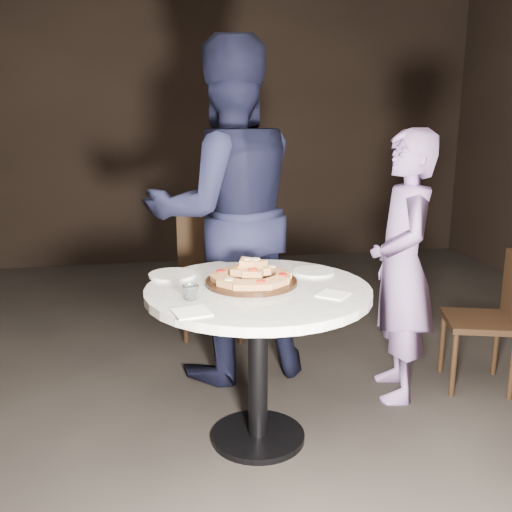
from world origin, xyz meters
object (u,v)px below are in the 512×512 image
at_px(serving_board, 251,282).
at_px(chair_far, 213,263).
at_px(diner_navy, 227,214).
at_px(diner_teal, 402,267).
at_px(focaccia_pile, 251,273).
at_px(water_glass, 191,292).
at_px(chair_right, 495,312).
at_px(table, 258,317).

relative_size(serving_board, chair_far, 0.45).
bearing_deg(chair_far, diner_navy, 104.12).
distance_m(chair_far, diner_teal, 1.35).
distance_m(focaccia_pile, water_glass, 0.34).
relative_size(water_glass, chair_right, 0.09).
bearing_deg(water_glass, chair_right, 14.10).
distance_m(focaccia_pile, chair_far, 1.29).
bearing_deg(focaccia_pile, serving_board, -103.20).
xyz_separation_m(focaccia_pile, chair_far, (-0.03, 1.26, -0.27)).
height_order(chair_far, diner_teal, diner_teal).
height_order(diner_navy, diner_teal, diner_navy).
height_order(chair_right, diner_navy, diner_navy).
bearing_deg(chair_right, serving_board, -62.96).
relative_size(serving_board, focaccia_pile, 1.11).
height_order(focaccia_pile, water_glass, focaccia_pile).
relative_size(chair_far, diner_teal, 0.65).
height_order(focaccia_pile, chair_right, focaccia_pile).
height_order(water_glass, diner_teal, diner_teal).
bearing_deg(focaccia_pile, water_glass, -147.51).
height_order(serving_board, water_glass, water_glass).
distance_m(table, chair_right, 1.44).
height_order(table, serving_board, serving_board).
distance_m(serving_board, focaccia_pile, 0.04).
height_order(table, focaccia_pile, focaccia_pile).
distance_m(serving_board, diner_navy, 0.74).
height_order(serving_board, diner_navy, diner_navy).
distance_m(chair_far, diner_navy, 0.69).
bearing_deg(water_glass, focaccia_pile, 32.49).
distance_m(table, water_glass, 0.38).
bearing_deg(diner_teal, chair_right, 99.23).
relative_size(water_glass, chair_far, 0.07).
bearing_deg(diner_teal, focaccia_pile, -61.03).
xyz_separation_m(serving_board, diner_teal, (0.86, 0.27, -0.05)).
distance_m(chair_far, chair_right, 1.77).
relative_size(water_glass, diner_teal, 0.05).
relative_size(focaccia_pile, water_glass, 5.46).
xyz_separation_m(focaccia_pile, water_glass, (-0.29, -0.18, -0.02)).
bearing_deg(chair_far, table, 104.28).
relative_size(focaccia_pile, diner_teal, 0.26).
distance_m(serving_board, diner_teal, 0.90).
xyz_separation_m(table, serving_board, (-0.02, 0.05, 0.15)).
bearing_deg(water_glass, table, 22.49).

